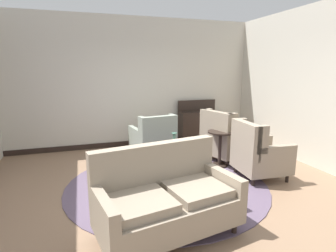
# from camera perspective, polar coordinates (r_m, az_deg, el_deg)

# --- Properties ---
(ground) EXTENTS (8.35, 8.35, 0.00)m
(ground) POSITION_cam_1_polar(r_m,az_deg,el_deg) (4.29, 1.00, -13.77)
(ground) COLOR #896B51
(wall_back) EXTENTS (6.13, 0.08, 3.06)m
(wall_back) POSITION_cam_1_polar(r_m,az_deg,el_deg) (6.61, -7.05, 9.01)
(wall_back) COLOR beige
(wall_back) RESTS_ON ground
(wall_right) EXTENTS (0.08, 3.96, 3.06)m
(wall_right) POSITION_cam_1_polar(r_m,az_deg,el_deg) (6.19, 25.57, 7.75)
(wall_right) COLOR beige
(wall_right) RESTS_ON ground
(baseboard_back) EXTENTS (5.97, 0.03, 0.12)m
(baseboard_back) POSITION_cam_1_polar(r_m,az_deg,el_deg) (6.79, -6.64, -3.51)
(baseboard_back) COLOR black
(baseboard_back) RESTS_ON ground
(area_rug) EXTENTS (3.25, 3.25, 0.01)m
(area_rug) POSITION_cam_1_polar(r_m,az_deg,el_deg) (4.54, -0.25, -12.14)
(area_rug) COLOR #5B4C60
(area_rug) RESTS_ON ground
(coffee_table) EXTENTS (0.91, 0.91, 0.50)m
(coffee_table) POSITION_cam_1_polar(r_m,az_deg,el_deg) (4.58, 1.16, -6.46)
(coffee_table) COLOR black
(coffee_table) RESTS_ON ground
(porcelain_vase) EXTENTS (0.15, 0.15, 0.33)m
(porcelain_vase) POSITION_cam_1_polar(r_m,az_deg,el_deg) (4.48, 1.33, -3.93)
(porcelain_vase) COLOR #4C7A66
(porcelain_vase) RESTS_ON coffee_table
(settee) EXTENTS (1.69, 1.07, 1.01)m
(settee) POSITION_cam_1_polar(r_m,az_deg,el_deg) (3.15, -0.35, -15.33)
(settee) COLOR gray
(settee) RESTS_ON ground
(armchair_near_sideboard) EXTENTS (0.88, 0.99, 0.95)m
(armchair_near_sideboard) POSITION_cam_1_polar(r_m,az_deg,el_deg) (5.68, -3.09, -2.85)
(armchair_near_sideboard) COLOR gray
(armchair_near_sideboard) RESTS_ON ground
(armchair_far_left) EXTENTS (0.85, 0.80, 1.00)m
(armchair_far_left) POSITION_cam_1_polar(r_m,az_deg,el_deg) (4.89, 18.39, -5.62)
(armchair_far_left) COLOR gray
(armchair_far_left) RESTS_ON ground
(armchair_back_corner) EXTENTS (1.01, 0.99, 1.05)m
(armchair_back_corner) POSITION_cam_1_polar(r_m,az_deg,el_deg) (5.66, 11.80, -2.84)
(armchair_back_corner) COLOR gray
(armchair_back_corner) RESTS_ON ground
(side_table) EXTENTS (0.49, 0.49, 0.70)m
(side_table) POSITION_cam_1_polar(r_m,az_deg,el_deg) (5.29, 11.00, -4.06)
(side_table) COLOR black
(side_table) RESTS_ON ground
(sideboard) EXTENTS (1.03, 0.36, 1.08)m
(sideboard) POSITION_cam_1_polar(r_m,az_deg,el_deg) (6.95, 6.55, 0.35)
(sideboard) COLOR black
(sideboard) RESTS_ON ground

